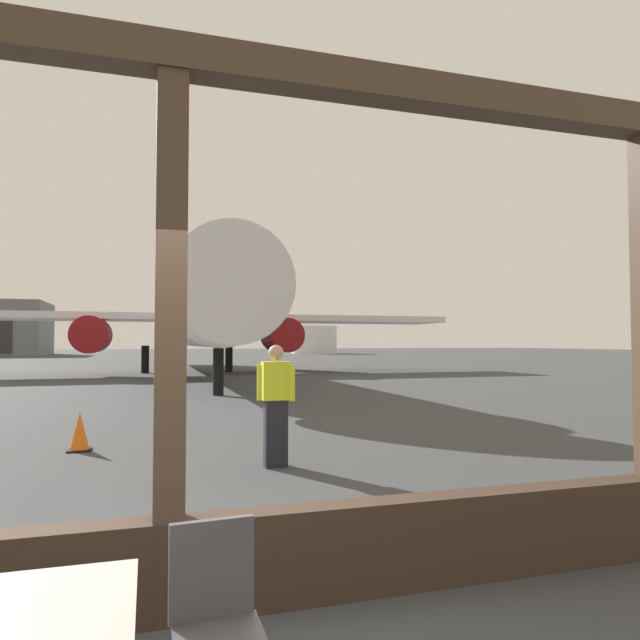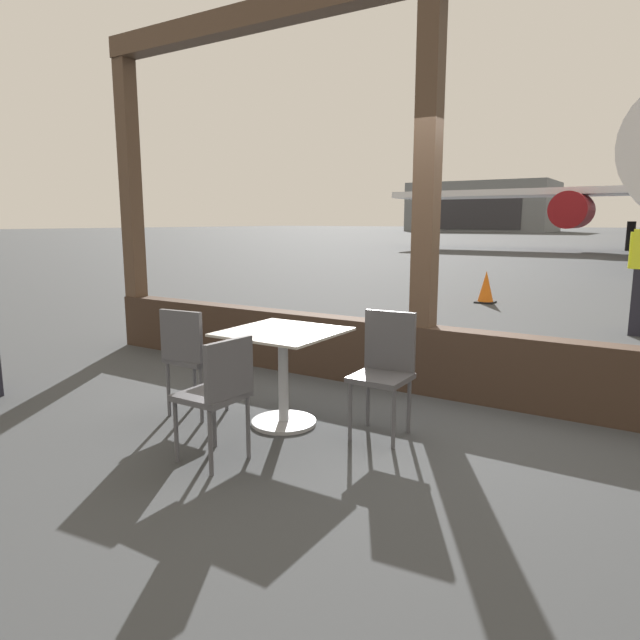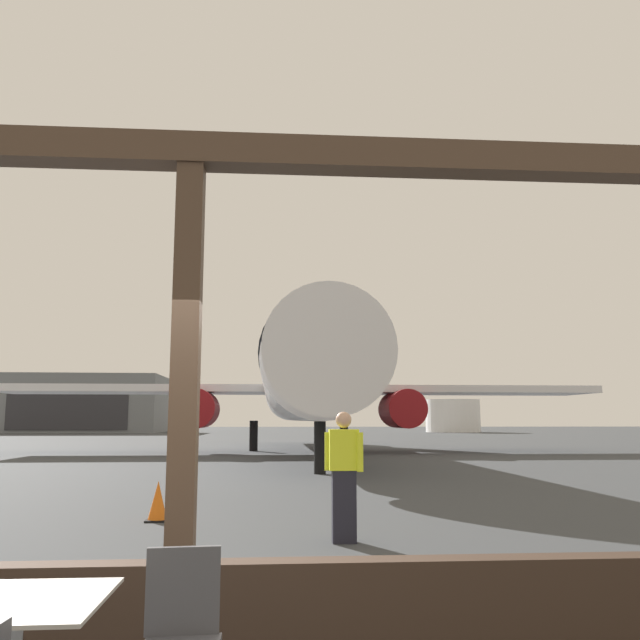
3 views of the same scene
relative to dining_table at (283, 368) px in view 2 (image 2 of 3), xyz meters
The scene contains 7 objects.
window_frame 1.77m from the dining_table, 67.19° to the left, with size 8.16×0.24×3.80m.
dining_table is the anchor object (origin of this frame).
cafe_chair_window_left 0.81m from the dining_table, 18.39° to the left, with size 0.42×0.42×0.94m.
cafe_chair_window_right 0.81m from the dining_table, 161.92° to the right, with size 0.42×0.42×0.91m.
cafe_chair_aisle_left 0.83m from the dining_table, 84.66° to the right, with size 0.42×0.42×0.86m.
traffic_cone 7.71m from the dining_table, 94.42° to the left, with size 0.36×0.36×0.64m.
distant_hangar 88.20m from the dining_table, 105.41° to the left, with size 20.72×12.82×7.35m.
Camera 2 is at (1.96, -4.93, 1.61)m, focal length 31.70 mm.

